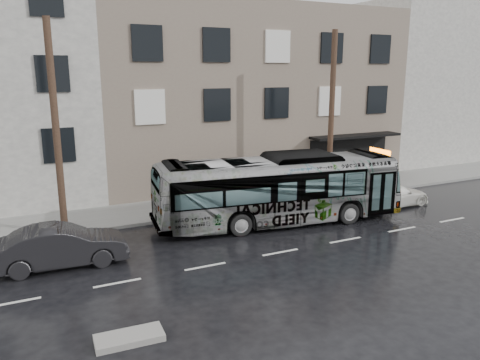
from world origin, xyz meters
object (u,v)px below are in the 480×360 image
object	(u,v)px
white_sedan	(393,195)
dark_sedan	(61,246)
utility_pole_front	(331,116)
sign_post	(345,174)
bus	(278,189)
utility_pole_rear	(56,130)

from	to	relation	value
white_sedan	dark_sedan	distance (m)	16.70
utility_pole_front	sign_post	xyz separation A→B (m)	(1.10, 0.00, -3.30)
dark_sedan	bus	bearing A→B (deg)	-81.46
bus	white_sedan	bearing A→B (deg)	-84.22
sign_post	bus	distance (m)	6.32
utility_pole_rear	dark_sedan	xyz separation A→B (m)	(-0.42, -3.47, -3.88)
utility_pole_rear	white_sedan	world-z (taller)	utility_pole_rear
utility_pole_front	sign_post	size ratio (longest dim) A/B	3.75
utility_pole_rear	bus	world-z (taller)	utility_pole_rear
utility_pole_front	bus	world-z (taller)	utility_pole_front
bus	white_sedan	distance (m)	7.04
white_sedan	utility_pole_front	bearing A→B (deg)	37.74
bus	dark_sedan	xyz separation A→B (m)	(-9.72, -0.98, -0.86)
sign_post	bus	world-z (taller)	bus
utility_pole_rear	sign_post	distance (m)	15.46
utility_pole_front	dark_sedan	distance (m)	15.33
utility_pole_front	bus	distance (m)	6.11
utility_pole_rear	dark_sedan	distance (m)	5.22
white_sedan	dark_sedan	xyz separation A→B (m)	(-16.68, -0.79, 0.16)
utility_pole_rear	white_sedan	bearing A→B (deg)	-9.36
sign_post	dark_sedan	world-z (taller)	sign_post
utility_pole_front	white_sedan	world-z (taller)	utility_pole_front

